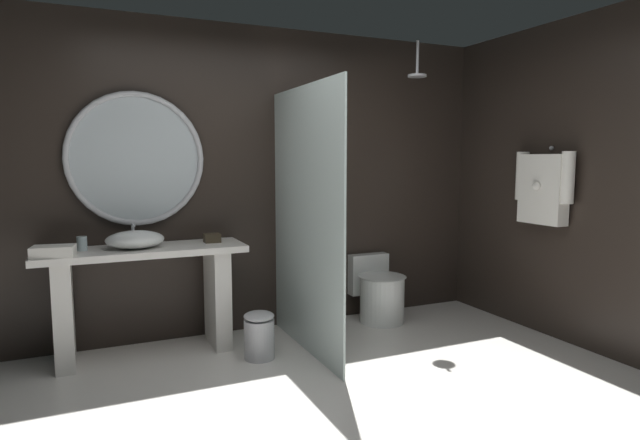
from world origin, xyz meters
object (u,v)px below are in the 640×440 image
at_px(vessel_sink, 135,240).
at_px(tissue_box, 212,238).
at_px(hanging_bathrobe, 543,186).
at_px(toilet, 378,291).
at_px(rain_shower_head, 417,71).
at_px(waste_bin, 259,335).
at_px(round_wall_mirror, 136,159).
at_px(tumbler_cup, 82,244).
at_px(folded_hand_towel, 53,251).

distance_m(vessel_sink, tissue_box, 0.59).
height_order(hanging_bathrobe, toilet, hanging_bathrobe).
relative_size(rain_shower_head, waste_bin, 0.85).
bearing_deg(waste_bin, round_wall_mirror, 138.91).
bearing_deg(toilet, tumbler_cup, -179.98).
bearing_deg(tissue_box, rain_shower_head, -7.27).
height_order(rain_shower_head, hanging_bathrobe, rain_shower_head).
distance_m(tissue_box, rain_shower_head, 2.25).
bearing_deg(waste_bin, rain_shower_head, 9.16).
bearing_deg(rain_shower_head, tissue_box, 172.73).
distance_m(vessel_sink, hanging_bathrobe, 3.27).
height_order(round_wall_mirror, hanging_bathrobe, round_wall_mirror).
bearing_deg(rain_shower_head, vessel_sink, 175.70).
relative_size(round_wall_mirror, folded_hand_towel, 3.87).
bearing_deg(tumbler_cup, hanging_bathrobe, -15.02).
bearing_deg(toilet, waste_bin, -159.92).
xyz_separation_m(tumbler_cup, rain_shower_head, (2.71, -0.23, 1.36)).
height_order(tumbler_cup, folded_hand_towel, tumbler_cup).
bearing_deg(round_wall_mirror, hanging_bathrobe, -20.18).
bearing_deg(folded_hand_towel, tissue_box, 9.42).
relative_size(tissue_box, rain_shower_head, 0.40).
bearing_deg(hanging_bathrobe, round_wall_mirror, 159.82).
xyz_separation_m(tissue_box, toilet, (1.53, 0.00, -0.59)).
xyz_separation_m(waste_bin, folded_hand_towel, (-1.36, 0.29, 0.69)).
bearing_deg(hanging_bathrobe, rain_shower_head, 137.60).
distance_m(vessel_sink, toilet, 2.21).
bearing_deg(tumbler_cup, tissue_box, -0.08).
distance_m(round_wall_mirror, toilet, 2.40).
relative_size(toilet, waste_bin, 1.73).
bearing_deg(toilet, tissue_box, -179.92).
height_order(rain_shower_head, waste_bin, rain_shower_head).
height_order(tumbler_cup, hanging_bathrobe, hanging_bathrobe).
relative_size(tissue_box, waste_bin, 0.34).
height_order(round_wall_mirror, toilet, round_wall_mirror).
bearing_deg(tissue_box, vessel_sink, -175.29).
height_order(tissue_box, toilet, tissue_box).
relative_size(vessel_sink, rain_shower_head, 1.37).
relative_size(tumbler_cup, folded_hand_towel, 0.39).
distance_m(hanging_bathrobe, folded_hand_towel, 3.76).
relative_size(tumbler_cup, toilet, 0.17).
height_order(vessel_sink, hanging_bathrobe, hanging_bathrobe).
distance_m(tissue_box, folded_hand_towel, 1.14).
relative_size(round_wall_mirror, rain_shower_head, 3.40).
distance_m(tumbler_cup, waste_bin, 1.45).
bearing_deg(round_wall_mirror, tumbler_cup, -154.91).
relative_size(rain_shower_head, folded_hand_towel, 1.14).
distance_m(hanging_bathrobe, waste_bin, 2.59).
distance_m(rain_shower_head, folded_hand_towel, 3.20).
xyz_separation_m(vessel_sink, rain_shower_head, (2.35, -0.18, 1.35)).
bearing_deg(vessel_sink, rain_shower_head, -4.30).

